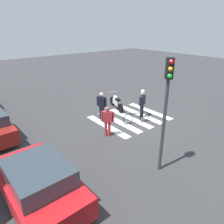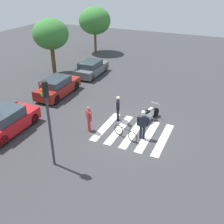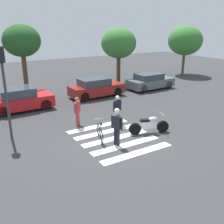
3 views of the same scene
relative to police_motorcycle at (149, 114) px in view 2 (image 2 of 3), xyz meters
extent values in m
plane|color=#38383A|center=(-1.75, 0.38, -0.45)|extent=(60.00, 60.00, 0.00)
cylinder|color=black|center=(0.72, -0.24, -0.15)|extent=(0.62, 0.32, 0.61)
cylinder|color=black|center=(-0.70, 0.23, -0.15)|extent=(0.62, 0.32, 0.61)
cube|color=silver|center=(-0.04, 0.01, 0.03)|extent=(0.85, 0.52, 0.36)
ellipsoid|color=silver|center=(0.18, -0.06, 0.30)|extent=(0.53, 0.38, 0.24)
cube|color=black|center=(-0.23, 0.08, 0.27)|extent=(0.49, 0.37, 0.12)
cylinder|color=#A5A5AD|center=(0.64, -0.21, 0.55)|extent=(0.23, 0.60, 0.04)
torus|color=black|center=(-2.33, 1.08, -0.12)|extent=(0.26, 0.63, 0.66)
torus|color=black|center=(-2.68, 0.08, -0.12)|extent=(0.26, 0.63, 0.66)
cylinder|color=black|center=(-2.50, 0.58, 0.16)|extent=(0.31, 0.79, 0.04)
cylinder|color=black|center=(-2.61, 0.28, 0.33)|extent=(0.04, 0.04, 0.34)
cube|color=black|center=(-2.61, 0.28, 0.51)|extent=(0.16, 0.22, 0.06)
cylinder|color=#99999E|center=(-2.36, 0.98, 0.48)|extent=(0.44, 0.18, 0.03)
cylinder|color=black|center=(-0.68, 1.83, -0.03)|extent=(0.14, 0.14, 0.83)
cylinder|color=black|center=(-0.85, 1.77, -0.03)|extent=(0.14, 0.14, 0.83)
cube|color=black|center=(-0.76, 1.80, 0.67)|extent=(0.52, 0.37, 0.59)
sphere|color=beige|center=(-0.76, 1.80, 1.12)|extent=(0.22, 0.22, 0.22)
cylinder|color=black|center=(-0.49, 1.91, 0.67)|extent=(0.09, 0.09, 0.56)
cylinder|color=black|center=(-1.03, 1.69, 0.67)|extent=(0.09, 0.09, 0.56)
cylinder|color=#1E232D|center=(-2.12, -0.19, -0.04)|extent=(0.14, 0.14, 0.82)
cylinder|color=#1E232D|center=(-2.07, -0.37, -0.04)|extent=(0.14, 0.14, 0.82)
cube|color=#1E232D|center=(-2.10, -0.28, 0.66)|extent=(0.33, 0.52, 0.58)
sphere|color=beige|center=(-2.10, -0.28, 1.11)|extent=(0.22, 0.22, 0.22)
cylinder|color=#1E232D|center=(-2.18, 0.00, 0.66)|extent=(0.09, 0.09, 0.55)
cylinder|color=#1E232D|center=(-2.02, -0.56, 0.66)|extent=(0.09, 0.09, 0.55)
sphere|color=white|center=(-2.10, -0.28, 1.21)|extent=(0.23, 0.23, 0.23)
cylinder|color=#B22D33|center=(-2.71, 2.77, -0.05)|extent=(0.14, 0.14, 0.80)
cylinder|color=#B22D33|center=(-2.59, 2.90, -0.05)|extent=(0.14, 0.14, 0.80)
cube|color=#B22D33|center=(-2.65, 2.83, 0.63)|extent=(0.46, 0.48, 0.56)
sphere|color=#8C664C|center=(-2.65, 2.83, 1.06)|extent=(0.22, 0.22, 0.22)
cylinder|color=#B22D33|center=(-2.85, 2.63, 0.63)|extent=(0.09, 0.09, 0.54)
cylinder|color=#B22D33|center=(-2.46, 3.04, 0.63)|extent=(0.09, 0.09, 0.54)
cube|color=silver|center=(-1.75, -1.42, -0.45)|extent=(3.57, 0.45, 0.01)
cube|color=silver|center=(-1.75, -0.52, -0.45)|extent=(3.57, 0.45, 0.01)
cube|color=silver|center=(-1.75, 0.38, -0.45)|extent=(3.57, 0.45, 0.01)
cube|color=silver|center=(-1.75, 1.28, -0.45)|extent=(3.57, 0.45, 0.01)
cube|color=silver|center=(-1.75, 2.18, -0.45)|extent=(3.57, 0.45, 0.01)
cylinder|color=black|center=(-3.35, 8.08, -0.10)|extent=(0.70, 0.24, 0.69)
cylinder|color=black|center=(-3.31, 6.42, -0.10)|extent=(0.70, 0.24, 0.69)
cylinder|color=black|center=(-5.97, 6.37, -0.10)|extent=(0.70, 0.24, 0.69)
cube|color=red|center=(-4.66, 7.22, 0.11)|extent=(3.96, 1.97, 0.73)
cube|color=#333D47|center=(-4.85, 7.22, 0.75)|extent=(2.15, 1.70, 0.55)
cube|color=#F2EDCC|center=(-2.75, 7.87, 0.21)|extent=(0.08, 0.20, 0.12)
cube|color=#F2EDCC|center=(-2.73, 6.67, 0.21)|extent=(0.08, 0.20, 0.12)
cylinder|color=black|center=(2.40, 8.31, -0.10)|extent=(0.71, 0.24, 0.70)
cylinder|color=black|center=(2.43, 6.87, -0.10)|extent=(0.71, 0.24, 0.70)
cylinder|color=black|center=(-0.39, 8.25, -0.10)|extent=(0.71, 0.24, 0.70)
cylinder|color=black|center=(-0.36, 6.81, -0.10)|extent=(0.71, 0.24, 0.70)
cube|color=maroon|center=(1.02, 7.56, 0.11)|extent=(4.15, 1.75, 0.73)
cube|color=#333D47|center=(0.81, 7.56, 0.72)|extent=(2.25, 1.51, 0.50)
cube|color=#F2EDCC|center=(3.03, 8.13, 0.22)|extent=(0.08, 0.20, 0.12)
cube|color=#F2EDCC|center=(3.05, 7.08, 0.22)|extent=(0.08, 0.20, 0.12)
cylinder|color=black|center=(7.45, 8.19, -0.12)|extent=(0.67, 0.23, 0.67)
cylinder|color=black|center=(7.49, 6.67, -0.12)|extent=(0.67, 0.23, 0.67)
cylinder|color=black|center=(4.73, 8.13, -0.12)|extent=(0.67, 0.23, 0.67)
cylinder|color=black|center=(4.76, 6.61, -0.12)|extent=(0.67, 0.23, 0.67)
cube|color=slate|center=(6.11, 7.40, 0.07)|extent=(4.05, 1.82, 0.68)
cube|color=#333D47|center=(5.91, 7.39, 0.65)|extent=(2.20, 1.57, 0.47)
cube|color=#F2EDCC|center=(8.06, 8.00, 0.18)|extent=(0.08, 0.20, 0.12)
cube|color=#F2EDCC|center=(8.08, 6.89, 0.18)|extent=(0.08, 0.20, 0.12)
cylinder|color=#38383D|center=(-6.11, 2.92, 1.38)|extent=(0.12, 0.12, 3.67)
cube|color=black|center=(-6.11, 2.92, 3.57)|extent=(0.34, 0.34, 0.70)
sphere|color=red|center=(-6.20, 3.00, 3.80)|extent=(0.16, 0.16, 0.16)
sphere|color=orange|center=(-6.20, 3.00, 3.57)|extent=(0.16, 0.16, 0.16)
sphere|color=green|center=(-6.20, 3.00, 3.34)|extent=(0.16, 0.16, 0.16)
cylinder|color=brown|center=(5.01, 10.75, 0.78)|extent=(0.36, 0.36, 2.46)
ellipsoid|color=#387A33|center=(5.01, 10.75, 3.19)|extent=(3.15, 3.15, 2.68)
cylinder|color=brown|center=(13.33, 10.75, 0.68)|extent=(0.27, 0.27, 2.26)
ellipsoid|color=#387A33|center=(13.33, 10.75, 3.15)|extent=(3.59, 3.59, 3.05)
camera|label=1|loc=(-10.27, 8.73, 4.88)|focal=33.72mm
camera|label=2|loc=(-14.42, -3.99, 7.94)|focal=42.55mm
camera|label=3|loc=(-7.88, -9.43, 4.86)|focal=41.53mm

